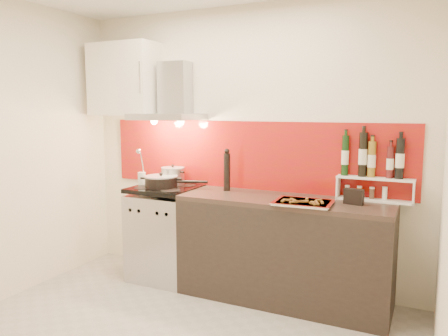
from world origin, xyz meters
The scene contains 13 objects.
back_wall centered at (0.00, 1.40, 1.30)m, with size 3.40×0.02×2.60m, color silver.
backsplash centered at (0.05, 1.39, 1.22)m, with size 3.00×0.02×0.64m, color #9C1F08.
range_stove centered at (-0.70, 1.10, 0.44)m, with size 0.60×0.60×0.91m.
counter centered at (0.50, 1.10, 0.45)m, with size 1.80×0.60×0.90m.
range_hood centered at (-0.70, 1.24, 1.74)m, with size 0.62×0.50×0.61m.
upper_cabinet centered at (-1.25, 1.22, 1.95)m, with size 0.70×0.35×0.72m, color white.
stock_pot centered at (-0.70, 1.24, 1.00)m, with size 0.23×0.23×0.20m.
saute_pan centered at (-0.71, 1.06, 0.97)m, with size 0.59×0.32×0.15m.
utensil_jar centered at (-0.98, 1.10, 1.01)m, with size 0.08×0.12×0.37m.
pepper_mill centered at (-0.10, 1.21, 1.09)m, with size 0.06×0.06×0.39m.
step_shelf centered at (1.18, 1.33, 1.15)m, with size 0.61×0.17×0.56m.
caddy_box centered at (1.07, 1.11, 0.96)m, with size 0.15×0.06×0.13m, color black.
baking_tray centered at (0.71, 0.94, 0.92)m, with size 0.48×0.38×0.03m.
Camera 1 is at (1.60, -2.41, 1.65)m, focal length 35.00 mm.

